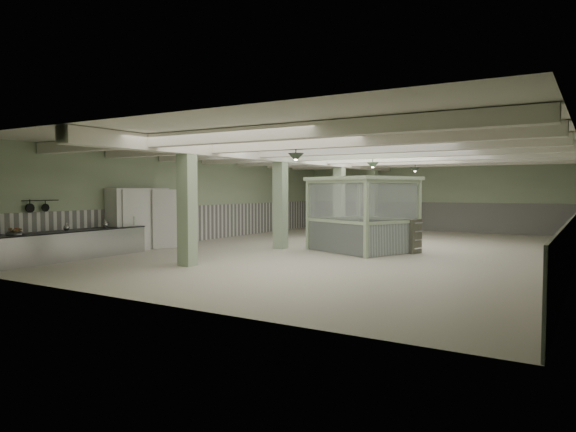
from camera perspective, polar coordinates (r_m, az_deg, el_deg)
The scene contains 34 objects.
floor at distance 18.70m, azimuth 7.32°, elevation -3.75°, with size 20.00×20.00×0.00m, color beige.
ceiling at distance 18.62m, azimuth 7.39°, elevation 7.31°, with size 14.00×20.00×0.02m, color white.
wall_back at distance 28.01m, azimuth 15.67°, elevation 2.09°, with size 14.00×0.02×3.60m, color #ACBF98.
wall_front at distance 10.26m, azimuth -15.88°, elevation 0.70°, with size 14.00×0.02×3.60m, color #ACBF98.
wall_left at distance 22.34m, azimuth -9.31°, elevation 1.96°, with size 0.02×20.00×3.60m, color #ACBF98.
wainscot_left at distance 22.37m, azimuth -9.23°, elevation -0.73°, with size 0.05×19.90×1.50m, color silver.
wainscot_right at distance 17.05m, azimuth 29.31°, elevation -2.23°, with size 0.05×19.90×1.50m, color silver.
wainscot_back at distance 28.02m, azimuth 15.62°, elevation -0.06°, with size 13.90×0.05×1.50m, color silver.
girder at distance 19.75m, azimuth 0.69°, elevation 6.45°, with size 0.45×19.90×0.40m, color white.
beam_a at distance 12.16m, azimuth -7.23°, elevation 8.78°, with size 13.90×0.35×0.32m, color white.
beam_b at distance 14.19m, azimuth -0.88°, elevation 7.97°, with size 13.90×0.35×0.32m, color white.
beam_c at distance 16.36m, azimuth 3.82°, elevation 7.30°, with size 13.90×0.35×0.32m, color white.
beam_d at distance 18.61m, azimuth 7.39°, elevation 6.76°, with size 13.90×0.35×0.32m, color white.
beam_e at distance 20.91m, azimuth 10.17°, elevation 6.32°, with size 13.90×0.35×0.32m, color white.
beam_f at distance 23.26m, azimuth 12.40°, elevation 5.96°, with size 13.90×0.35×0.32m, color white.
beam_g at distance 25.64m, azimuth 14.21°, elevation 5.66°, with size 13.90×0.35×0.32m, color white.
column_a at distance 14.87m, azimuth -11.14°, elevation 1.44°, with size 0.42×0.42×3.60m, color #9FB794.
column_b at distance 18.86m, azimuth -0.85°, elevation 1.81°, with size 0.42×0.42×3.60m, color #9FB794.
column_c at distance 23.25m, azimuth 5.71°, elevation 2.02°, with size 0.42×0.42×3.60m, color #9FB794.
column_d at distance 26.91m, azimuth 9.38°, elevation 2.13°, with size 0.42×0.42×3.60m, color #9FB794.
hook_rail at distance 17.23m, azimuth -25.78°, elevation 1.57°, with size 0.02×0.02×1.20m, color black.
pendant_front at distance 13.91m, azimuth 0.88°, elevation 6.54°, with size 0.44×0.44×0.22m, color #303F2F.
pendant_mid at distance 18.85m, azimuth 9.39°, elevation 5.57°, with size 0.44×0.44×0.22m, color #303F2F.
pendant_back at distance 23.56m, azimuth 13.94°, elevation 5.00°, with size 0.44×0.44×0.22m, color #303F2F.
prep_counter at distance 17.32m, azimuth -23.31°, elevation -2.98°, with size 0.96×5.50×0.91m.
pitcher_near at distance 18.14m, azimuth -19.63°, elevation -0.86°, with size 0.17×0.20×0.25m, color #AAAAAE, non-canonical shape.
pitcher_far at distance 17.15m, azimuth -23.42°, elevation -1.15°, with size 0.17×0.19×0.25m, color #AAAAAE, non-canonical shape.
veg_colander at distance 16.17m, azimuth -28.09°, elevation -1.57°, with size 0.45×0.45×0.20m, color #46464B, non-canonical shape.
orange_bowl at distance 16.49m, azimuth -27.86°, elevation -1.70°, with size 0.22×0.22×0.08m, color #B2B2B7.
skillet_near at distance 16.99m, azimuth -26.74°, elevation 0.79°, with size 0.28×0.28×0.04m, color black.
skillet_far at distance 17.25m, azimuth -25.35°, elevation 0.85°, with size 0.24×0.24×0.03m, color black.
walkin_cooler at distance 19.22m, azimuth -16.19°, elevation -0.28°, with size 1.01×2.47×2.26m.
guard_booth at distance 18.27m, azimuth 8.23°, elevation 1.64°, with size 4.07×3.81×2.62m.
filing_cabinet at distance 18.05m, azimuth 13.70°, elevation -2.19°, with size 0.38×0.54×1.17m, color #58584A.
Camera 1 is at (7.51, -16.98, 2.19)m, focal length 32.00 mm.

